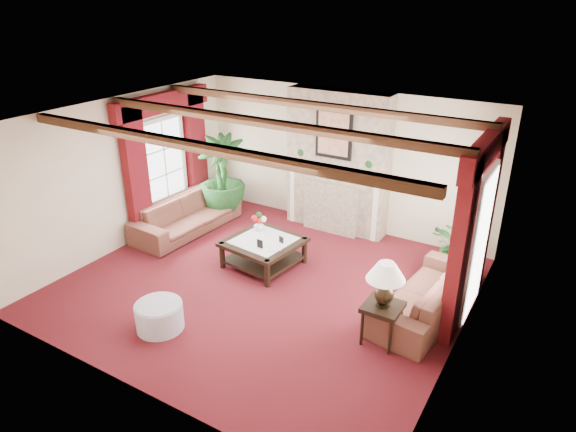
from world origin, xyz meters
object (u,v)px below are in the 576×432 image
Objects in this scene: sofa_right at (427,287)px; ottoman at (159,316)px; sofa_left at (186,210)px; side_table at (382,323)px; potted_palm at (223,194)px; coffee_table at (264,253)px.

ottoman is at bearing -46.68° from sofa_right.
sofa_left reaches higher than sofa_right.
potted_palm is at bearing 152.32° from side_table.
sofa_left is 4.00× the size of side_table.
side_table is (-0.31, -0.96, -0.15)m from sofa_right.
sofa_left reaches higher than ottoman.
sofa_left is at bearing -87.36° from sofa_right.
side_table is (4.40, -2.31, -0.18)m from potted_palm.
coffee_table is 2.26m from ottoman.
potted_palm reaches higher than sofa_left.
ottoman is (-3.06, -2.26, -0.24)m from sofa_right.
sofa_left is 3.18m from ottoman.
sofa_right is 2.81m from coffee_table.
ottoman is (1.78, -2.62, -0.25)m from sofa_left.
side_table is at bearing -13.72° from coffee_table.
coffee_table reaches higher than ottoman.
side_table reaches higher than coffee_table.
sofa_right is 2.00× the size of coffee_table.
side_table is (4.53, -1.32, -0.16)m from sofa_left.
coffee_table is at bearing -82.82° from sofa_right.
sofa_left is 3.49× the size of ottoman.
ottoman is (1.64, -3.61, -0.28)m from potted_palm.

